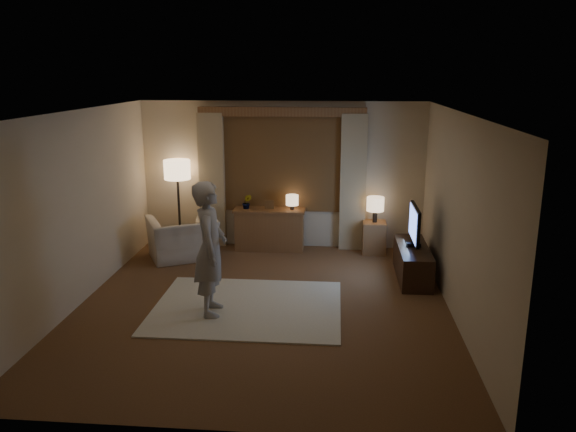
# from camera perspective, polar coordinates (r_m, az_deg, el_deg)

# --- Properties ---
(room) EXTENTS (5.04, 5.54, 2.64)m
(room) POSITION_cam_1_polar(r_m,az_deg,el_deg) (7.79, -2.17, 1.44)
(room) COLOR brown
(room) RESTS_ON ground
(rug) EXTENTS (2.50, 2.00, 0.02)m
(rug) POSITION_cam_1_polar(r_m,az_deg,el_deg) (7.68, -4.13, -9.20)
(rug) COLOR beige
(rug) RESTS_ON floor
(sideboard) EXTENTS (1.20, 0.40, 0.70)m
(sideboard) POSITION_cam_1_polar(r_m,az_deg,el_deg) (9.98, -1.87, -1.46)
(sideboard) COLOR brown
(sideboard) RESTS_ON floor
(picture_frame) EXTENTS (0.16, 0.02, 0.20)m
(picture_frame) POSITION_cam_1_polar(r_m,az_deg,el_deg) (9.86, -1.90, 1.05)
(picture_frame) COLOR brown
(picture_frame) RESTS_ON sideboard
(plant) EXTENTS (0.17, 0.13, 0.30)m
(plant) POSITION_cam_1_polar(r_m,az_deg,el_deg) (9.91, -4.20, 1.38)
(plant) COLOR #999999
(plant) RESTS_ON sideboard
(table_lamp_sideboard) EXTENTS (0.22, 0.22, 0.30)m
(table_lamp_sideboard) POSITION_cam_1_polar(r_m,az_deg,el_deg) (9.80, 0.42, 1.56)
(table_lamp_sideboard) COLOR black
(table_lamp_sideboard) RESTS_ON sideboard
(floor_lamp) EXTENTS (0.46, 0.46, 1.59)m
(floor_lamp) POSITION_cam_1_polar(r_m,az_deg,el_deg) (10.07, -11.18, 4.16)
(floor_lamp) COLOR black
(floor_lamp) RESTS_ON floor
(armchair) EXTENTS (1.40, 1.34, 0.70)m
(armchair) POSITION_cam_1_polar(r_m,az_deg,el_deg) (9.67, -10.67, -2.22)
(armchair) COLOR beige
(armchair) RESTS_ON floor
(side_table) EXTENTS (0.40, 0.40, 0.56)m
(side_table) POSITION_cam_1_polar(r_m,az_deg,el_deg) (9.91, 8.73, -2.17)
(side_table) COLOR brown
(side_table) RESTS_ON floor
(table_lamp_side) EXTENTS (0.30, 0.30, 0.44)m
(table_lamp_side) POSITION_cam_1_polar(r_m,az_deg,el_deg) (9.76, 8.86, 1.14)
(table_lamp_side) COLOR black
(table_lamp_side) RESTS_ON side_table
(tv_stand) EXTENTS (0.45, 1.40, 0.50)m
(tv_stand) POSITION_cam_1_polar(r_m,az_deg,el_deg) (8.85, 12.53, -4.60)
(tv_stand) COLOR black
(tv_stand) RESTS_ON floor
(tv) EXTENTS (0.21, 0.88, 0.63)m
(tv) POSITION_cam_1_polar(r_m,az_deg,el_deg) (8.68, 12.73, -0.85)
(tv) COLOR black
(tv) RESTS_ON tv_stand
(person) EXTENTS (0.49, 0.68, 1.75)m
(person) POSITION_cam_1_polar(r_m,az_deg,el_deg) (7.24, -7.90, -3.30)
(person) COLOR #A29C96
(person) RESTS_ON rug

